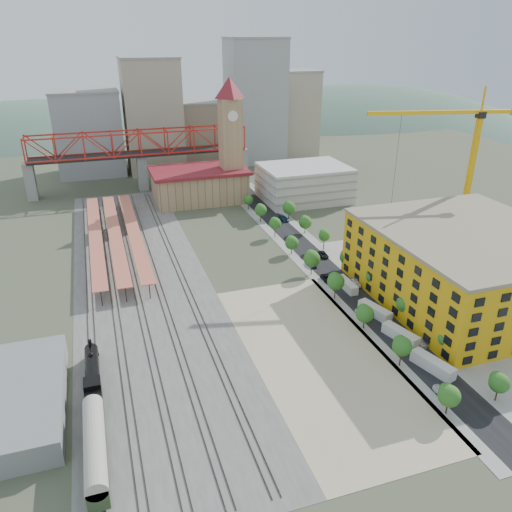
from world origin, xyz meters
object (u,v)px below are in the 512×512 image
object	(u,v)px
site_trailer_b	(400,335)
site_trailer_d	(347,285)
construction_building	(467,265)
site_trailer_a	(433,365)
locomotive	(93,380)
site_trailer_c	(375,311)
car_0	(443,393)
tower_crane	(464,152)
clock_tower	(230,128)
coach	(95,449)

from	to	relation	value
site_trailer_b	site_trailer_d	world-z (taller)	site_trailer_b
construction_building	site_trailer_a	xyz separation A→B (m)	(-26.00, -23.39, -8.09)
construction_building	locomotive	distance (m)	92.61
construction_building	site_trailer_c	size ratio (longest dim) A/B	5.52
construction_building	site_trailer_b	bearing A→B (deg)	-155.79
site_trailer_c	site_trailer_b	bearing A→B (deg)	-106.51
site_trailer_c	car_0	size ratio (longest dim) A/B	2.06
tower_crane	site_trailer_b	xyz separation A→B (m)	(-45.60, -42.41, -29.09)
clock_tower	tower_crane	xyz separation A→B (m)	(53.60, -69.28, 1.65)
clock_tower	site_trailer_c	xyz separation A→B (m)	(8.00, -100.59, -27.44)
tower_crane	car_0	xyz separation A→B (m)	(-48.60, -61.45, -29.58)
coach	tower_crane	distance (m)	128.64
coach	site_trailer_c	xyz separation A→B (m)	(66.00, 26.66, -2.05)
coach	site_trailer_b	world-z (taller)	coach
locomotive	site_trailer_a	distance (m)	67.81
construction_building	site_trailer_b	xyz separation A→B (m)	(-26.00, -11.69, -8.16)
site_trailer_a	site_trailer_b	bearing A→B (deg)	74.00
construction_building	site_trailer_a	world-z (taller)	construction_building
site_trailer_b	site_trailer_d	bearing A→B (deg)	73.94
tower_crane	car_0	size ratio (longest dim) A/B	11.04
car_0	site_trailer_d	bearing A→B (deg)	83.86
site_trailer_d	site_trailer_b	bearing A→B (deg)	-90.76
coach	construction_building	bearing A→B (deg)	16.51
coach	site_trailer_d	distance (m)	77.81
site_trailer_a	site_trailer_c	size ratio (longest dim) A/B	1.05
site_trailer_b	car_0	bearing A→B (deg)	-115.02
clock_tower	tower_crane	size ratio (longest dim) A/B	1.06
site_trailer_b	site_trailer_c	distance (m)	11.09
clock_tower	site_trailer_a	xyz separation A→B (m)	(8.00, -123.38, -27.38)
clock_tower	site_trailer_a	bearing A→B (deg)	-86.29
construction_building	site_trailer_b	world-z (taller)	construction_building
construction_building	site_trailer_a	distance (m)	35.89
construction_building	car_0	world-z (taller)	construction_building
tower_crane	site_trailer_a	world-z (taller)	tower_crane
clock_tower	locomotive	size ratio (longest dim) A/B	2.19
locomotive	site_trailer_c	world-z (taller)	locomotive
site_trailer_d	construction_building	bearing A→B (deg)	-28.89
construction_building	tower_crane	size ratio (longest dim) A/B	1.03
locomotive	site_trailer_b	size ratio (longest dim) A/B	2.59
coach	car_0	world-z (taller)	coach
clock_tower	site_trailer_d	bearing A→B (deg)	-84.69
locomotive	site_trailer_a	xyz separation A→B (m)	(66.00, -15.55, -0.90)
clock_tower	tower_crane	world-z (taller)	clock_tower
locomotive	site_trailer_c	distance (m)	66.40
coach	site_trailer_b	size ratio (longest dim) A/B	2.16
site_trailer_a	site_trailer_b	size ratio (longest dim) A/B	1.05
locomotive	construction_building	bearing A→B (deg)	4.87
tower_crane	site_trailer_c	world-z (taller)	tower_crane
site_trailer_d	clock_tower	bearing A→B (deg)	94.55
tower_crane	site_trailer_a	size ratio (longest dim) A/B	5.11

